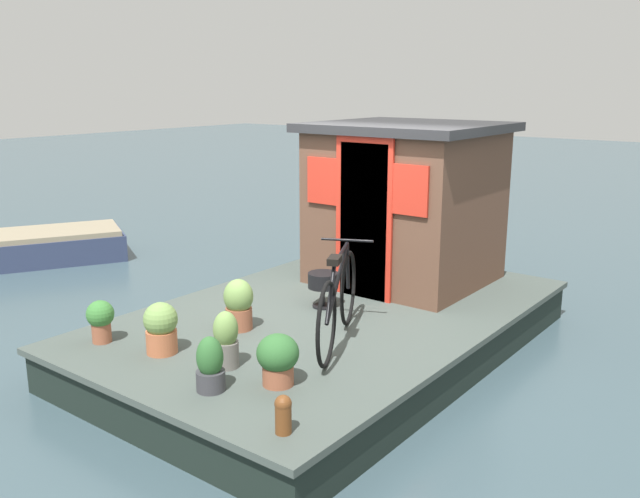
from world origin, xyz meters
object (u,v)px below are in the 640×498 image
potted_plant_rosemary (226,340)px  mooring_bollard (283,413)px  bicycle (338,301)px  potted_plant_mint (278,358)px  potted_plant_thyme (210,366)px  charcoal_grill (323,282)px  potted_plant_sage (239,304)px  potted_plant_lavender (161,327)px  houseboat_cabin (405,202)px  dinghy_boat (23,248)px  potted_plant_geranium (101,319)px

potted_plant_rosemary → mooring_bollard: (-0.55, -1.10, -0.09)m
bicycle → potted_plant_mint: bicycle is taller
bicycle → potted_plant_thyme: bicycle is taller
potted_plant_mint → charcoal_grill: size_ratio=1.11×
potted_plant_sage → charcoal_grill: size_ratio=1.32×
mooring_bollard → potted_plant_thyme: bearing=79.7°
mooring_bollard → charcoal_grill: bearing=31.6°
potted_plant_rosemary → mooring_bollard: bearing=-116.6°
mooring_bollard → potted_plant_lavender: bearing=76.6°
houseboat_cabin → potted_plant_thyme: 3.63m
mooring_bollard → dinghy_boat: bearing=73.4°
potted_plant_lavender → mooring_bollard: potted_plant_lavender is taller
bicycle → potted_plant_rosemary: 1.10m
bicycle → dinghy_boat: bicycle is taller
houseboat_cabin → potted_plant_thyme: size_ratio=4.63×
potted_plant_rosemary → potted_plant_thyme: bearing=-150.4°
potted_plant_rosemary → potted_plant_geranium: (-0.30, 1.31, -0.02)m
charcoal_grill → mooring_bollard: bearing=-148.4°
potted_plant_thyme → potted_plant_mint: potted_plant_thyme is taller
potted_plant_lavender → dinghy_boat: bearing=72.4°
potted_plant_sage → potted_plant_mint: size_ratio=1.19×
potted_plant_geranium → dinghy_boat: potted_plant_geranium is taller
potted_plant_thyme → potted_plant_rosemary: size_ratio=0.90×
bicycle → potted_plant_lavender: bicycle is taller
potted_plant_mint → bicycle: bearing=8.5°
potted_plant_sage → houseboat_cabin: bearing=-8.9°
charcoal_grill → dinghy_boat: size_ratio=0.12×
potted_plant_lavender → mooring_bollard: bearing=-103.4°
potted_plant_sage → potted_plant_rosemary: 0.90m
houseboat_cabin → mooring_bollard: (-3.70, -1.27, -0.80)m
houseboat_cabin → potted_plant_geranium: houseboat_cabin is taller
potted_plant_rosemary → potted_plant_mint: potted_plant_rosemary is taller
potted_plant_geranium → houseboat_cabin: bearing=-18.3°
potted_plant_thyme → charcoal_grill: 2.18m
mooring_bollard → potted_plant_geranium: bearing=84.1°
bicycle → mooring_bollard: bearing=-156.4°
potted_plant_sage → charcoal_grill: bearing=-13.4°
mooring_bollard → dinghy_boat: mooring_bollard is taller
potted_plant_mint → dinghy_boat: (1.60, 6.70, -0.42)m
mooring_bollard → potted_plant_sage: bearing=52.5°
potted_plant_sage → potted_plant_geranium: (-1.01, 0.76, -0.03)m
potted_plant_thyme → mooring_bollard: size_ratio=1.59×
potted_plant_thyme → potted_plant_geranium: potted_plant_thyme is taller
potted_plant_lavender → mooring_bollard: 1.82m
potted_plant_thyme → dinghy_boat: bearing=72.6°
potted_plant_thyme → potted_plant_lavender: (0.26, 0.89, 0.03)m
potted_plant_thyme → potted_plant_sage: (1.10, 0.77, 0.05)m
potted_plant_lavender → potted_plant_geranium: (-0.17, 0.64, -0.01)m
dinghy_boat → charcoal_grill: bearing=-88.8°
bicycle → potted_plant_thyme: size_ratio=3.69×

